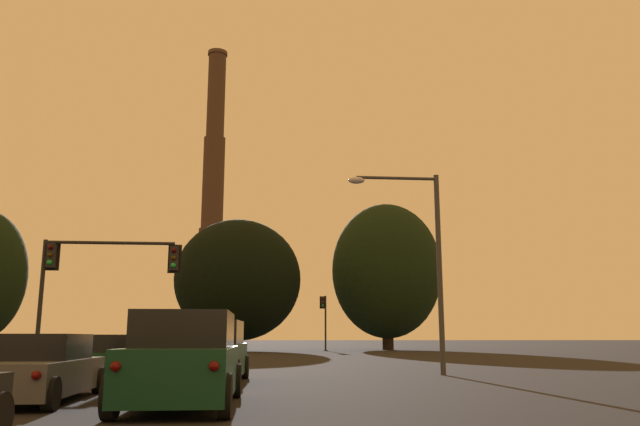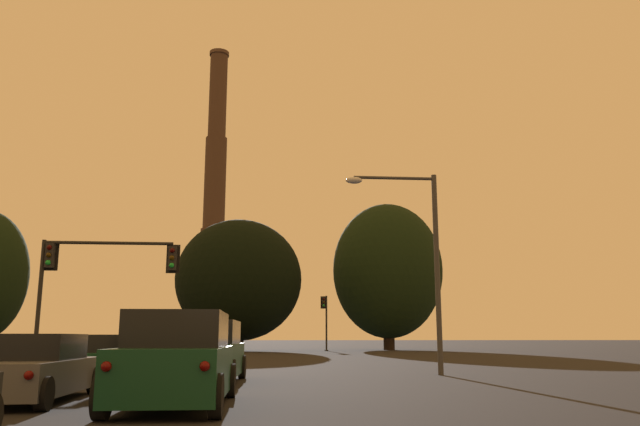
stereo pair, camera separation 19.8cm
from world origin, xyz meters
TOP-DOWN VIEW (x-y plane):
  - hatchback_left_lane_front at (-3.53, 19.42)m, footprint 1.93×4.12m
  - suv_center_lane_second at (-0.22, 11.20)m, footprint 2.12×4.91m
  - suv_center_lane_front at (-0.28, 17.92)m, footprint 2.28×4.97m
  - sedan_left_lane_second at (-3.50, 12.56)m, footprint 2.09×4.74m
  - traffic_light_far_right at (7.38, 62.22)m, footprint 0.78×0.50m
  - traffic_light_overhead_left at (-6.05, 25.46)m, footprint 5.91×0.50m
  - street_lamp at (7.26, 21.19)m, footprint 3.54×0.36m
  - smokestack at (-8.90, 115.06)m, footprint 7.63×7.63m
  - treeline_center_right at (14.82, 66.81)m, footprint 12.18×10.97m
  - treeline_far_left at (-1.45, 62.40)m, footprint 12.82×11.53m

SIDE VIEW (x-z plane):
  - hatchback_left_lane_front at x=-3.53m, z-range -0.05..1.38m
  - sedan_left_lane_second at x=-3.50m, z-range -0.05..1.38m
  - suv_center_lane_second at x=-0.22m, z-range -0.03..1.83m
  - suv_center_lane_front at x=-0.28m, z-range -0.03..1.83m
  - traffic_light_far_right at x=7.38m, z-range 0.87..6.40m
  - traffic_light_overhead_left at x=-6.05m, z-range 1.46..6.90m
  - street_lamp at x=7.26m, z-range 0.97..8.49m
  - treeline_far_left at x=-1.45m, z-range 0.48..13.79m
  - treeline_center_right at x=14.82m, z-range 0.59..16.78m
  - smokestack at x=-8.90m, z-range -6.20..50.92m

